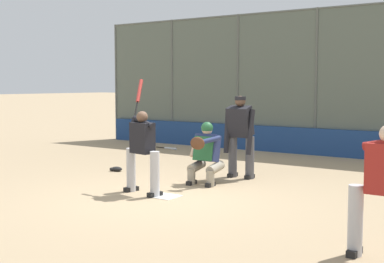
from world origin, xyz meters
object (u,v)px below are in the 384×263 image
at_px(batter_at_plate, 142,149).
at_px(fielding_glove_on_dirt, 116,169).
at_px(spare_bat_near_backstop, 169,148).
at_px(umpire_home, 240,134).
at_px(catcher_behind_plate, 205,152).

height_order(batter_at_plate, fielding_glove_on_dirt, batter_at_plate).
bearing_deg(spare_bat_near_backstop, batter_at_plate, -52.41).
distance_m(spare_bat_near_backstop, fielding_glove_on_dirt, 4.10).
bearing_deg(fielding_glove_on_dirt, umpire_home, -163.18).
relative_size(catcher_behind_plate, umpire_home, 0.71).
height_order(batter_at_plate, catcher_behind_plate, batter_at_plate).
bearing_deg(catcher_behind_plate, umpire_home, -107.05).
relative_size(batter_at_plate, catcher_behind_plate, 1.68).
relative_size(catcher_behind_plate, fielding_glove_on_dirt, 4.33).
bearing_deg(batter_at_plate, fielding_glove_on_dirt, -26.28).
height_order(umpire_home, spare_bat_near_backstop, umpire_home).
xyz_separation_m(catcher_behind_plate, umpire_home, (-0.22, -0.98, 0.29)).
relative_size(spare_bat_near_backstop, fielding_glove_on_dirt, 2.89).
relative_size(batter_at_plate, fielding_glove_on_dirt, 7.26).
height_order(batter_at_plate, umpire_home, batter_at_plate).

